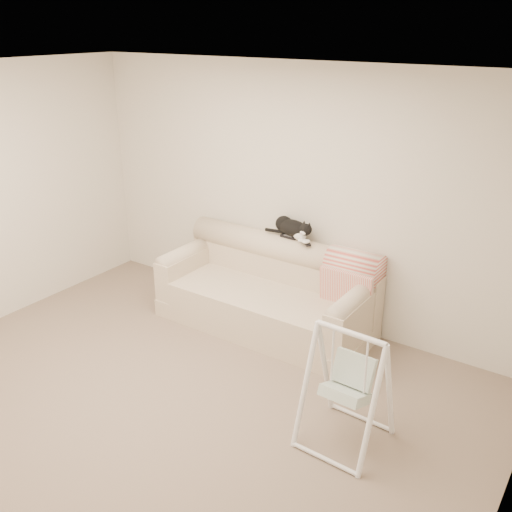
{
  "coord_description": "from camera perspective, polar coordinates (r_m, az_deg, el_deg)",
  "views": [
    {
      "loc": [
        2.77,
        -2.79,
        2.93
      ],
      "look_at": [
        0.0,
        1.27,
        0.9
      ],
      "focal_mm": 40.0,
      "sensor_mm": 36.0,
      "label": 1
    }
  ],
  "objects": [
    {
      "name": "ground_plane",
      "position": [
        4.91,
        -8.69,
        -14.52
      ],
      "size": [
        5.0,
        5.0,
        0.0
      ],
      "primitive_type": "plane",
      "color": "#7A6859",
      "rests_on": "ground"
    },
    {
      "name": "tuxedo_cat",
      "position": [
        5.74,
        3.71,
        2.8
      ],
      "size": [
        0.57,
        0.29,
        0.22
      ],
      "color": "black",
      "rests_on": "sofa"
    },
    {
      "name": "remote_b",
      "position": [
        5.64,
        5.04,
        1.35
      ],
      "size": [
        0.16,
        0.15,
        0.02
      ],
      "color": "black",
      "rests_on": "sofa"
    },
    {
      "name": "room_shell",
      "position": [
        4.18,
        -9.9,
        2.48
      ],
      "size": [
        5.04,
        4.04,
        2.6
      ],
      "color": "beige",
      "rests_on": "ground"
    },
    {
      "name": "remote_a",
      "position": [
        5.77,
        3.29,
        1.94
      ],
      "size": [
        0.18,
        0.06,
        0.03
      ],
      "color": "black",
      "rests_on": "sofa"
    },
    {
      "name": "throw_blanket",
      "position": [
        5.52,
        9.74,
        -1.43
      ],
      "size": [
        0.53,
        0.38,
        0.58
      ],
      "color": "#D04E44",
      "rests_on": "sofa"
    },
    {
      "name": "baby_swing",
      "position": [
        4.3,
        9.14,
        -12.78
      ],
      "size": [
        0.59,
        0.63,
        0.95
      ],
      "color": "white",
      "rests_on": "ground"
    },
    {
      "name": "sofa",
      "position": [
        5.85,
        1.25,
        -3.71
      ],
      "size": [
        2.2,
        0.93,
        0.9
      ],
      "color": "#C0AD96",
      "rests_on": "ground"
    }
  ]
}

